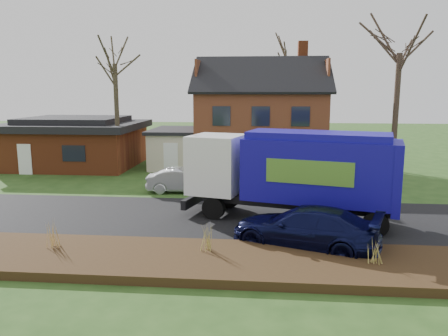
{
  "coord_description": "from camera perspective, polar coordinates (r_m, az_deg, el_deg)",
  "views": [
    {
      "loc": [
        2.25,
        -18.77,
        5.67
      ],
      "look_at": [
        0.28,
        2.5,
        1.87
      ],
      "focal_mm": 35.0,
      "sensor_mm": 36.0,
      "label": 1
    }
  ],
  "objects": [
    {
      "name": "grass_clump_east",
      "position": [
        14.76,
        19.19,
        -10.16
      ],
      "size": [
        0.33,
        0.27,
        0.81
      ],
      "color": "#A59649",
      "rests_on": "mulch_verge"
    },
    {
      "name": "tree_front_west",
      "position": [
        30.86,
        -14.17,
        15.07
      ],
      "size": [
        3.48,
        3.48,
        10.33
      ],
      "color": "#3F3726",
      "rests_on": "ground"
    },
    {
      "name": "silver_sedan",
      "position": [
        24.73,
        -5.35,
        -1.62
      ],
      "size": [
        4.19,
        1.8,
        1.34
      ],
      "primitive_type": "imported",
      "rotation": [
        0.0,
        0.0,
        1.66
      ],
      "color": "#A6A9AD",
      "rests_on": "ground"
    },
    {
      "name": "tree_back",
      "position": [
        39.62,
        8.49,
        14.95
      ],
      "size": [
        3.45,
        3.45,
        10.92
      ],
      "color": "#443429",
      "rests_on": "ground"
    },
    {
      "name": "navy_wagon",
      "position": [
        16.21,
        10.51,
        -7.68
      ],
      "size": [
        5.75,
        3.86,
        1.55
      ],
      "primitive_type": "imported",
      "rotation": [
        0.0,
        0.0,
        -1.92
      ],
      "color": "black",
      "rests_on": "ground"
    },
    {
      "name": "tree_front_east",
      "position": [
        31.12,
        22.14,
        16.14
      ],
      "size": [
        4.14,
        4.14,
        11.49
      ],
      "color": "#3D2E25",
      "rests_on": "ground"
    },
    {
      "name": "main_house",
      "position": [
        32.73,
        3.98,
        7.19
      ],
      "size": [
        12.95,
        8.95,
        9.26
      ],
      "color": "beige",
      "rests_on": "ground"
    },
    {
      "name": "road",
      "position": [
        19.74,
        -1.5,
        -6.59
      ],
      "size": [
        80.0,
        7.0,
        0.02
      ],
      "primitive_type": "cube",
      "color": "black",
      "rests_on": "ground"
    },
    {
      "name": "ground",
      "position": [
        19.74,
        -1.5,
        -6.62
      ],
      "size": [
        120.0,
        120.0,
        0.0
      ],
      "primitive_type": "plane",
      "color": "#244617",
      "rests_on": "ground"
    },
    {
      "name": "ranch_house",
      "position": [
        35.03,
        -18.79,
        3.23
      ],
      "size": [
        9.8,
        8.2,
        3.7
      ],
      "color": "brown",
      "rests_on": "ground"
    },
    {
      "name": "grass_clump_west",
      "position": [
        16.45,
        -21.51,
        -7.93
      ],
      "size": [
        0.36,
        0.3,
        0.96
      ],
      "color": "tan",
      "rests_on": "mulch_verge"
    },
    {
      "name": "mulch_verge",
      "position": [
        14.73,
        -3.98,
        -11.95
      ],
      "size": [
        80.0,
        3.5,
        0.3
      ],
      "primitive_type": "cube",
      "color": "black",
      "rests_on": "ground"
    },
    {
      "name": "garbage_truck",
      "position": [
        19.15,
        9.18,
        -0.25
      ],
      "size": [
        9.55,
        4.76,
        3.95
      ],
      "rotation": [
        0.0,
        0.0,
        -0.26
      ],
      "color": "black",
      "rests_on": "ground"
    },
    {
      "name": "grass_clump_mid",
      "position": [
        14.94,
        -2.42,
        -9.07
      ],
      "size": [
        0.34,
        0.28,
        0.94
      ],
      "color": "#A39347",
      "rests_on": "mulch_verge"
    }
  ]
}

